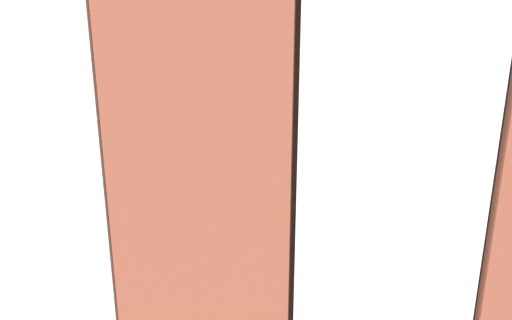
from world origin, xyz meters
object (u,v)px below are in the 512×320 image
Objects in this scene: potted_plant_by_left_couch at (456,195)px; tv_flatscreen at (40,141)px; media_console at (46,193)px; papasan_chair at (227,164)px; coffee_table at (253,207)px; cup_ceramic at (214,200)px; table_plant_small at (260,199)px; couch_by_window at (201,320)px; potted_plant_corner_near_left at (485,163)px; potted_plant_near_tv at (39,213)px; potted_plant_foreground_right at (115,140)px; remote_silver at (253,201)px; potted_plant_beside_window_right at (35,258)px.

tv_flatscreen is at bearing 7.05° from potted_plant_by_left_couch.
media_console is 0.92× the size of papasan_chair.
coffee_table is at bearing 20.65° from potted_plant_by_left_couch.
cup_ceramic reaches higher than potted_plant_by_left_couch.
table_plant_small is (-0.11, 0.11, 0.14)m from coffee_table.
coffee_table is at bearing -90.71° from couch_by_window.
potted_plant_near_tv is at bearing 25.72° from potted_plant_corner_near_left.
table_plant_small is at bearing 134.78° from coffee_table.
table_plant_small reaches higher than media_console.
potted_plant_foreground_right reaches higher than couch_by_window.
remote_silver is 2.65m from potted_plant_by_left_couch.
potted_plant_near_tv is at bearing -57.31° from potted_plant_beside_window_right.
table_plant_small is (-0.54, -0.00, 0.05)m from cup_ceramic.
potted_plant_corner_near_left is at bearing -154.28° from potted_plant_near_tv.
couch_by_window is at bearing 101.26° from cup_ceramic.
potted_plant_foreground_right is at bearing -101.08° from tv_flatscreen.
potted_plant_beside_window_right is at bearing 56.81° from table_plant_small.
tv_flatscreen is 1.02× the size of potted_plant_beside_window_right.
tv_flatscreen reaches higher than coffee_table.
potted_plant_near_tv is (1.85, 0.61, -0.04)m from cup_ceramic.
cup_ceramic is 0.07× the size of papasan_chair.
cup_ceramic is at bearing 137.97° from potted_plant_foreground_right.
potted_plant_by_left_couch is at bearing -160.29° from cup_ceramic.
cup_ceramic is at bearing -78.74° from couch_by_window.
potted_plant_near_tv is at bearing 17.36° from coffee_table.
potted_plant_by_left_couch is (-3.11, 0.48, -0.10)m from papasan_chair.
potted_plant_near_tv is (2.26, -1.44, 0.13)m from couch_by_window.
potted_plant_beside_window_right is at bearing 40.22° from potted_plant_by_left_couch.
potted_plant_by_left_couch is 0.48× the size of potted_plant_foreground_right.
potted_plant_by_left_couch is at bearing -156.23° from table_plant_small.
couch_by_window is 2.69m from potted_plant_near_tv.
papasan_chair is at bearing -152.67° from tv_flatscreen.
couch_by_window is 1.64× the size of tv_flatscreen.
media_console is 0.71m from tv_flatscreen.
remote_silver is 0.15× the size of potted_plant_foreground_right.
cup_ceramic is 0.55m from table_plant_small.
potted_plant_by_left_couch is (-3.78, -3.20, -0.45)m from potted_plant_beside_window_right.
potted_plant_beside_window_right is 5.97m from potted_plant_corner_near_left.
potted_plant_near_tv is at bearing 119.05° from media_console.
potted_plant_corner_near_left is (-2.92, -1.96, -0.01)m from table_plant_small.
table_plant_small is 0.15× the size of potted_plant_foreground_right.
cup_ceramic is (0.41, -2.05, 0.17)m from couch_by_window.
potted_plant_corner_near_left is at bearing -136.50° from potted_plant_beside_window_right.
couch_by_window is 2.17m from remote_silver.
tv_flatscreen is 1.26m from potted_plant_near_tv.
table_plant_small is (-0.14, -2.05, 0.21)m from couch_by_window.
potted_plant_by_left_couch is at bearing 170.33° from potted_plant_foreground_right.
potted_plant_corner_near_left is at bearing -165.01° from media_console.
papasan_chair is at bearing -80.45° from couch_by_window.
potted_plant_by_left_couch is (-2.48, -0.93, -0.12)m from remote_silver.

